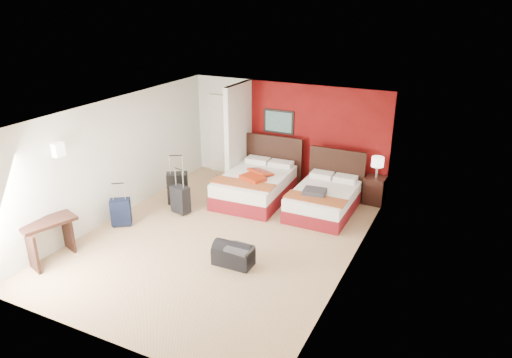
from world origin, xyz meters
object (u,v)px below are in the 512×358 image
Objects in this scene: nightstand at (375,190)px; desk at (51,240)px; table_lamp at (377,167)px; suitcase_charcoal at (181,200)px; bed_left at (255,187)px; suitcase_black at (178,189)px; red_suitcase_open at (257,175)px; suitcase_navy at (121,213)px; duffel_bag at (233,255)px; bed_right at (323,201)px.

desk reaches higher than nightstand.
desk is at bearing -132.92° from table_lamp.
nightstand is 1.06× the size of suitcase_charcoal.
bed_left is 3.25× the size of nightstand.
table_lamp is 4.47m from suitcase_black.
suitcase_black is 0.52m from suitcase_charcoal.
suitcase_navy is (-1.97, -2.28, -0.37)m from red_suitcase_open.
bed_left is at bearing 80.71° from desk.
duffel_bag is at bearing -19.84° from suitcase_charcoal.
bed_right is 3.67× the size of table_lamp.
bed_right is 2.89× the size of nightstand.
bed_right is (1.64, -0.01, -0.03)m from bed_left.
bed_left is 2.16× the size of desk.
table_lamp is at bearing 0.00° from nightstand.
bed_right is 3.07m from suitcase_charcoal.
nightstand is 1.27× the size of table_lamp.
bed_left reaches higher than suitcase_charcoal.
suitcase_black is at bearing -153.35° from nightstand.
red_suitcase_open is at bearing -155.47° from table_lamp.
nightstand is 0.88× the size of suitcase_black.
bed_right is 1.47m from table_lamp.
suitcase_navy is (-3.52, -2.37, 0.01)m from bed_right.
suitcase_black reaches higher than red_suitcase_open.
duffel_bag is (-0.74, -2.69, -0.09)m from bed_right.
bed_right is 4.24m from suitcase_navy.
suitcase_black is 1.00× the size of duffel_bag.
table_lamp is (0.89, 1.01, 0.59)m from bed_right.
bed_left is at bearing 179.94° from bed_right.
desk is (-0.97, -2.60, 0.09)m from suitcase_charcoal.
bed_right is 2.37× the size of red_suitcase_open.
suitcase_black is 1.20× the size of suitcase_charcoal.
red_suitcase_open is 1.78m from suitcase_charcoal.
table_lamp reaches higher than bed_left.
suitcase_black reaches higher than nightstand.
duffel_bag is (0.80, -2.59, -0.47)m from red_suitcase_open.
table_lamp is 0.70× the size of suitcase_black.
bed_left is 4.47m from desk.
suitcase_charcoal is at bearing -153.86° from bed_right.
suitcase_charcoal is 2.78m from desk.
suitcase_black is 3.06m from desk.
duffel_bag is (0.90, -2.69, -0.12)m from bed_left.
duffel_bag is (-1.63, -3.70, -0.68)m from table_lamp.
bed_left is 3.03m from suitcase_navy.
suitcase_navy is at bearing 172.49° from duffel_bag.
suitcase_charcoal is at bearing -81.98° from suitcase_black.
suitcase_charcoal is at bearing 145.37° from duffel_bag.
duffel_bag is at bearing -113.38° from nightstand.
table_lamp is 4.38m from suitcase_charcoal.
nightstand is (0.89, 1.01, 0.04)m from bed_right.
red_suitcase_open is 2.68m from table_lamp.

